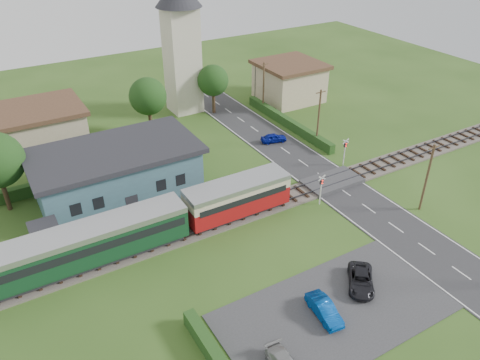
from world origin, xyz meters
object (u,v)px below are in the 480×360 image
car_on_road (274,138)px  car_park_blue (324,309)px  train (49,257)px  house_west (37,130)px  car_park_dark (361,280)px  house_east (289,81)px  equipment_hut (46,237)px  pedestrian_far (80,232)px  pedestrian_near (193,199)px  station_building (117,172)px  crossing_signal_far (345,148)px  church_tower (181,37)px  crossing_signal_near (321,186)px

car_on_road → car_park_blue: size_ratio=0.88×
train → car_park_blue: size_ratio=12.12×
house_west → car_park_dark: house_west is taller
house_east → car_on_road: (-9.92, -10.85, -2.21)m
equipment_hut → house_east: 42.41m
car_park_blue → pedestrian_far: 21.27m
car_on_road → car_park_blue: 27.99m
pedestrian_near → train: bearing=-4.4°
station_building → car_park_dark: (11.97, -21.95, -2.06)m
train → crossing_signal_far: bearing=4.3°
station_building → car_park_dark: 25.09m
house_east → pedestrian_far: house_east is taller
crossing_signal_far → car_park_dark: (-11.63, -15.35, -1.51)m
equipment_hut → church_tower: church_tower is taller
house_west → pedestrian_near: 22.75m
crossing_signal_near → pedestrian_far: crossing_signal_near is taller
train → pedestrian_near: size_ratio=22.49×
house_west → church_tower: bearing=8.5°
car_park_dark → car_park_blue: bearing=-128.3°
station_building → crossing_signal_far: 24.51m
station_building → church_tower: church_tower is taller
house_west → car_on_road: (25.08, -11.85, -2.21)m
car_park_dark → church_tower: bearing=125.0°
train → pedestrian_far: (3.05, 3.01, -0.75)m
pedestrian_near → car_park_blue: bearing=82.3°
equipment_hut → car_park_blue: (15.59, -17.11, -1.08)m
pedestrian_near → pedestrian_far: 10.53m
equipment_hut → pedestrian_near: size_ratio=1.33×
equipment_hut → house_west: bearing=81.4°
house_west → equipment_hut: bearing=-98.6°
house_west → pedestrian_far: (-0.28, -19.99, -1.36)m
house_east → pedestrian_far: size_ratio=4.49×
pedestrian_far → crossing_signal_far: bearing=-72.3°
car_park_dark → pedestrian_near: 17.09m
pedestrian_near → house_west: bearing=-79.0°
house_west → house_east: 35.01m
church_tower → pedestrian_far: bearing=-131.4°
station_building → crossing_signal_near: size_ratio=4.88×
house_west → train: bearing=-98.2°
car_park_blue → car_park_dark: size_ratio=0.89×
church_tower → car_park_dark: church_tower is taller
house_east → pedestrian_near: size_ratio=4.58×
car_on_road → car_park_dark: car_park_dark is taller
church_tower → house_east: size_ratio=2.00×
car_park_dark → crossing_signal_near: bearing=106.7°
car_park_blue → church_tower: bearing=86.4°
church_tower → pedestrian_near: size_ratio=9.16×
car_park_blue → car_park_dark: bearing=19.1°
crossing_signal_near → pedestrian_far: bearing=166.0°
station_building → car_on_road: station_building is taller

